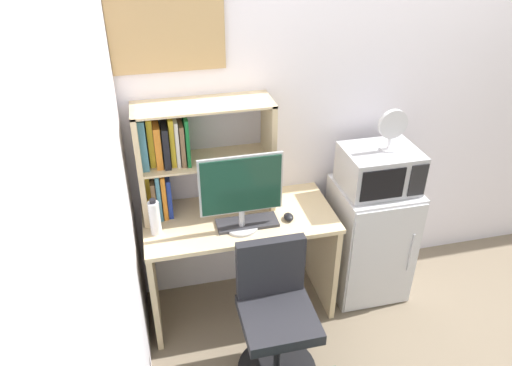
{
  "coord_description": "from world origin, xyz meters",
  "views": [
    {
      "loc": [
        -1.43,
        -2.75,
        2.53
      ],
      "look_at": [
        -0.85,
        -0.32,
        1.03
      ],
      "focal_mm": 33.95,
      "sensor_mm": 36.0,
      "label": 1
    }
  ],
  "objects_px": {
    "computer_mouse": "(289,217)",
    "mini_fridge": "(369,239)",
    "desk_chair": "(276,321)",
    "wall_corkboard": "(167,27)",
    "monitor": "(241,189)",
    "keyboard": "(247,223)",
    "water_bottle": "(155,218)",
    "hutch_bookshelf": "(182,155)",
    "microwave": "(379,169)",
    "desk_fan": "(392,127)"
  },
  "relations": [
    {
      "from": "hutch_bookshelf",
      "to": "desk_chair",
      "type": "relative_size",
      "value": 0.94
    },
    {
      "from": "wall_corkboard",
      "to": "keyboard",
      "type": "bearing_deg",
      "value": -45.9
    },
    {
      "from": "monitor",
      "to": "microwave",
      "type": "xyz_separation_m",
      "value": [
        0.94,
        0.12,
        -0.05
      ]
    },
    {
      "from": "hutch_bookshelf",
      "to": "mini_fridge",
      "type": "bearing_deg",
      "value": -7.44
    },
    {
      "from": "mini_fridge",
      "to": "wall_corkboard",
      "type": "height_order",
      "value": "wall_corkboard"
    },
    {
      "from": "keyboard",
      "to": "desk_chair",
      "type": "bearing_deg",
      "value": -81.69
    },
    {
      "from": "keyboard",
      "to": "computer_mouse",
      "type": "xyz_separation_m",
      "value": [
        0.26,
        -0.01,
        0.01
      ]
    },
    {
      "from": "hutch_bookshelf",
      "to": "keyboard",
      "type": "height_order",
      "value": "hutch_bookshelf"
    },
    {
      "from": "mini_fridge",
      "to": "desk_fan",
      "type": "height_order",
      "value": "desk_fan"
    },
    {
      "from": "monitor",
      "to": "desk_fan",
      "type": "height_order",
      "value": "desk_fan"
    },
    {
      "from": "water_bottle",
      "to": "desk_fan",
      "type": "height_order",
      "value": "desk_fan"
    },
    {
      "from": "hutch_bookshelf",
      "to": "keyboard",
      "type": "distance_m",
      "value": 0.57
    },
    {
      "from": "wall_corkboard",
      "to": "water_bottle",
      "type": "bearing_deg",
      "value": -119.84
    },
    {
      "from": "monitor",
      "to": "keyboard",
      "type": "height_order",
      "value": "monitor"
    },
    {
      "from": "keyboard",
      "to": "microwave",
      "type": "distance_m",
      "value": 0.93
    },
    {
      "from": "mini_fridge",
      "to": "desk_chair",
      "type": "bearing_deg",
      "value": -146.91
    },
    {
      "from": "mini_fridge",
      "to": "microwave",
      "type": "distance_m",
      "value": 0.57
    },
    {
      "from": "water_bottle",
      "to": "desk_chair",
      "type": "xyz_separation_m",
      "value": [
        0.61,
        -0.49,
        -0.5
      ]
    },
    {
      "from": "mini_fridge",
      "to": "desk_chair",
      "type": "height_order",
      "value": "desk_chair"
    },
    {
      "from": "microwave",
      "to": "desk_fan",
      "type": "relative_size",
      "value": 1.74
    },
    {
      "from": "desk_chair",
      "to": "wall_corkboard",
      "type": "relative_size",
      "value": 1.37
    },
    {
      "from": "microwave",
      "to": "desk_fan",
      "type": "bearing_deg",
      "value": -8.22
    },
    {
      "from": "keyboard",
      "to": "water_bottle",
      "type": "xyz_separation_m",
      "value": [
        -0.55,
        0.04,
        0.1
      ]
    },
    {
      "from": "microwave",
      "to": "desk_chair",
      "type": "height_order",
      "value": "microwave"
    },
    {
      "from": "computer_mouse",
      "to": "water_bottle",
      "type": "height_order",
      "value": "water_bottle"
    },
    {
      "from": "mini_fridge",
      "to": "wall_corkboard",
      "type": "bearing_deg",
      "value": 167.48
    },
    {
      "from": "water_bottle",
      "to": "mini_fridge",
      "type": "xyz_separation_m",
      "value": [
        1.45,
        0.05,
        -0.46
      ]
    },
    {
      "from": "keyboard",
      "to": "mini_fridge",
      "type": "distance_m",
      "value": 0.97
    },
    {
      "from": "computer_mouse",
      "to": "mini_fridge",
      "type": "bearing_deg",
      "value": 9.13
    },
    {
      "from": "hutch_bookshelf",
      "to": "computer_mouse",
      "type": "bearing_deg",
      "value": -23.6
    },
    {
      "from": "hutch_bookshelf",
      "to": "keyboard",
      "type": "bearing_deg",
      "value": -36.38
    },
    {
      "from": "hutch_bookshelf",
      "to": "mini_fridge",
      "type": "distance_m",
      "value": 1.45
    },
    {
      "from": "hutch_bookshelf",
      "to": "microwave",
      "type": "height_order",
      "value": "hutch_bookshelf"
    },
    {
      "from": "computer_mouse",
      "to": "mini_fridge",
      "type": "xyz_separation_m",
      "value": [
        0.64,
        0.1,
        -0.36
      ]
    },
    {
      "from": "desk_chair",
      "to": "wall_corkboard",
      "type": "distance_m",
      "value": 1.77
    },
    {
      "from": "keyboard",
      "to": "mini_fridge",
      "type": "height_order",
      "value": "mini_fridge"
    },
    {
      "from": "monitor",
      "to": "keyboard",
      "type": "distance_m",
      "value": 0.27
    },
    {
      "from": "monitor",
      "to": "computer_mouse",
      "type": "height_order",
      "value": "monitor"
    },
    {
      "from": "monitor",
      "to": "wall_corkboard",
      "type": "distance_m",
      "value": 0.99
    },
    {
      "from": "mini_fridge",
      "to": "water_bottle",
      "type": "bearing_deg",
      "value": -177.93
    },
    {
      "from": "desk_fan",
      "to": "monitor",
      "type": "bearing_deg",
      "value": -173.37
    },
    {
      "from": "mini_fridge",
      "to": "microwave",
      "type": "xyz_separation_m",
      "value": [
        0.0,
        0.0,
        0.57
      ]
    },
    {
      "from": "desk_chair",
      "to": "wall_corkboard",
      "type": "bearing_deg",
      "value": 117.34
    },
    {
      "from": "keyboard",
      "to": "computer_mouse",
      "type": "height_order",
      "value": "computer_mouse"
    },
    {
      "from": "computer_mouse",
      "to": "microwave",
      "type": "relative_size",
      "value": 0.17
    },
    {
      "from": "hutch_bookshelf",
      "to": "keyboard",
      "type": "xyz_separation_m",
      "value": [
        0.34,
        -0.25,
        -0.38
      ]
    },
    {
      "from": "microwave",
      "to": "desk_fan",
      "type": "xyz_separation_m",
      "value": [
        0.04,
        -0.01,
        0.29
      ]
    },
    {
      "from": "desk_chair",
      "to": "wall_corkboard",
      "type": "xyz_separation_m",
      "value": [
        -0.42,
        0.82,
        1.51
      ]
    },
    {
      "from": "water_bottle",
      "to": "wall_corkboard",
      "type": "xyz_separation_m",
      "value": [
        0.19,
        0.33,
        1.01
      ]
    },
    {
      "from": "desk_chair",
      "to": "hutch_bookshelf",
      "type": "bearing_deg",
      "value": 120.19
    }
  ]
}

